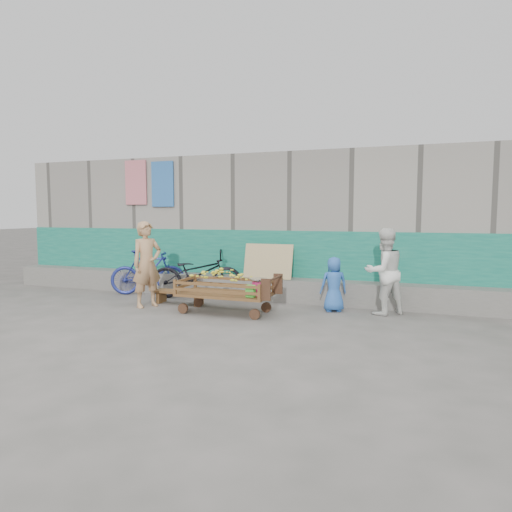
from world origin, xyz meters
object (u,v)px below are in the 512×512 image
(bicycle_dark, at_px, (196,274))
(bicycle_blue, at_px, (148,272))
(banana_cart, at_px, (223,284))
(child, at_px, (334,284))
(vendor_man, at_px, (147,264))
(woman, at_px, (384,271))
(bench, at_px, (180,294))

(bicycle_dark, xyz_separation_m, bicycle_blue, (-1.15, -0.03, -0.02))
(banana_cart, distance_m, bicycle_blue, 2.53)
(child, bearing_deg, bicycle_blue, -29.52)
(vendor_man, bearing_deg, child, -47.91)
(woman, xyz_separation_m, bicycle_dark, (-3.79, 0.28, -0.25))
(vendor_man, xyz_separation_m, bicycle_dark, (0.43, 1.15, -0.30))
(banana_cart, bearing_deg, bench, 159.01)
(bench, height_order, vendor_man, vendor_man)
(banana_cart, relative_size, vendor_man, 1.10)
(vendor_man, bearing_deg, bench, -16.99)
(banana_cart, relative_size, bicycle_dark, 0.93)
(banana_cart, xyz_separation_m, woman, (2.66, 0.86, 0.24))
(woman, bearing_deg, bench, -31.63)
(vendor_man, relative_size, child, 1.63)
(woman, bearing_deg, child, -33.71)
(banana_cart, height_order, woman, woman)
(banana_cart, xyz_separation_m, child, (1.81, 0.80, -0.02))
(bench, relative_size, child, 1.05)
(bicycle_dark, bearing_deg, vendor_man, 135.30)
(bench, relative_size, bicycle_dark, 0.54)
(banana_cart, distance_m, bench, 1.24)
(bench, distance_m, bicycle_dark, 0.78)
(woman, relative_size, bicycle_dark, 0.79)
(bicycle_dark, relative_size, bicycle_blue, 1.18)
(child, relative_size, bicycle_blue, 0.61)
(bicycle_dark, bearing_deg, child, -120.99)
(woman, height_order, bicycle_blue, woman)
(bench, distance_m, woman, 3.84)
(woman, distance_m, bicycle_blue, 4.95)
(woman, height_order, child, woman)
(bench, bearing_deg, bicycle_blue, 149.46)
(banana_cart, relative_size, bench, 1.71)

